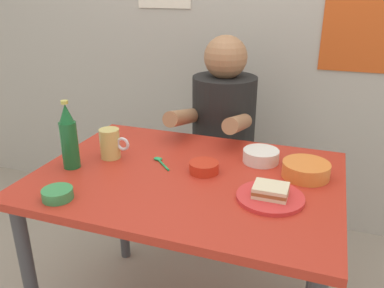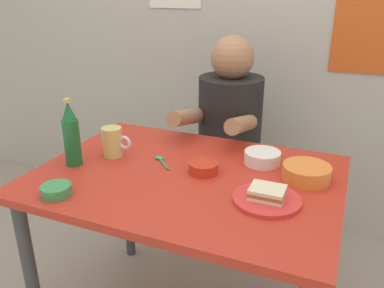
{
  "view_description": "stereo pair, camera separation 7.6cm",
  "coord_description": "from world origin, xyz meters",
  "px_view_note": "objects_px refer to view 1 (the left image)",
  "views": [
    {
      "loc": [
        0.45,
        -1.22,
        1.38
      ],
      "look_at": [
        0.0,
        0.05,
        0.84
      ],
      "focal_mm": 36.78,
      "sensor_mm": 36.0,
      "label": 1
    },
    {
      "loc": [
        0.52,
        -1.19,
        1.38
      ],
      "look_at": [
        0.0,
        0.05,
        0.84
      ],
      "focal_mm": 36.78,
      "sensor_mm": 36.0,
      "label": 2
    }
  ],
  "objects_px": {
    "stool": "(221,189)",
    "beer_bottle": "(69,138)",
    "dining_table": "(188,196)",
    "sandwich": "(271,190)",
    "soup_bowl_orange": "(306,169)",
    "plate_orange": "(270,197)",
    "beer_mug": "(111,144)",
    "person_seated": "(223,117)"
  },
  "relations": [
    {
      "from": "stool",
      "to": "soup_bowl_orange",
      "type": "height_order",
      "value": "soup_bowl_orange"
    },
    {
      "from": "plate_orange",
      "to": "sandwich",
      "type": "relative_size",
      "value": 2.0
    },
    {
      "from": "plate_orange",
      "to": "person_seated",
      "type": "bearing_deg",
      "value": 116.51
    },
    {
      "from": "person_seated",
      "to": "sandwich",
      "type": "bearing_deg",
      "value": -63.49
    },
    {
      "from": "beer_bottle",
      "to": "dining_table",
      "type": "bearing_deg",
      "value": 11.64
    },
    {
      "from": "beer_bottle",
      "to": "sandwich",
      "type": "bearing_deg",
      "value": 0.51
    },
    {
      "from": "person_seated",
      "to": "soup_bowl_orange",
      "type": "xyz_separation_m",
      "value": [
        0.44,
        -0.5,
        0.01
      ]
    },
    {
      "from": "beer_mug",
      "to": "soup_bowl_orange",
      "type": "height_order",
      "value": "beer_mug"
    },
    {
      "from": "person_seated",
      "to": "sandwich",
      "type": "relative_size",
      "value": 6.54
    },
    {
      "from": "stool",
      "to": "beer_mug",
      "type": "bearing_deg",
      "value": -117.35
    },
    {
      "from": "beer_bottle",
      "to": "plate_orange",
      "type": "bearing_deg",
      "value": 0.51
    },
    {
      "from": "plate_orange",
      "to": "soup_bowl_orange",
      "type": "distance_m",
      "value": 0.23
    },
    {
      "from": "dining_table",
      "to": "person_seated",
      "type": "height_order",
      "value": "person_seated"
    },
    {
      "from": "soup_bowl_orange",
      "to": "plate_orange",
      "type": "bearing_deg",
      "value": -114.58
    },
    {
      "from": "plate_orange",
      "to": "beer_mug",
      "type": "height_order",
      "value": "beer_mug"
    },
    {
      "from": "dining_table",
      "to": "sandwich",
      "type": "xyz_separation_m",
      "value": [
        0.32,
        -0.08,
        0.13
      ]
    },
    {
      "from": "soup_bowl_orange",
      "to": "beer_bottle",
      "type": "bearing_deg",
      "value": -165.92
    },
    {
      "from": "stool",
      "to": "sandwich",
      "type": "relative_size",
      "value": 4.09
    },
    {
      "from": "beer_bottle",
      "to": "soup_bowl_orange",
      "type": "xyz_separation_m",
      "value": [
        0.85,
        0.21,
        -0.09
      ]
    },
    {
      "from": "stool",
      "to": "sandwich",
      "type": "height_order",
      "value": "sandwich"
    },
    {
      "from": "sandwich",
      "to": "beer_bottle",
      "type": "relative_size",
      "value": 0.42
    },
    {
      "from": "beer_mug",
      "to": "soup_bowl_orange",
      "type": "distance_m",
      "value": 0.76
    },
    {
      "from": "dining_table",
      "to": "soup_bowl_orange",
      "type": "bearing_deg",
      "value": 16.63
    },
    {
      "from": "sandwich",
      "to": "beer_bottle",
      "type": "xyz_separation_m",
      "value": [
        -0.75,
        -0.01,
        0.09
      ]
    },
    {
      "from": "beer_mug",
      "to": "person_seated",
      "type": "bearing_deg",
      "value": 62.2
    },
    {
      "from": "beer_bottle",
      "to": "person_seated",
      "type": "bearing_deg",
      "value": 60.45
    },
    {
      "from": "stool",
      "to": "sandwich",
      "type": "distance_m",
      "value": 0.9
    },
    {
      "from": "beer_mug",
      "to": "beer_bottle",
      "type": "distance_m",
      "value": 0.17
    },
    {
      "from": "dining_table",
      "to": "sandwich",
      "type": "relative_size",
      "value": 10.0
    },
    {
      "from": "stool",
      "to": "plate_orange",
      "type": "bearing_deg",
      "value": -63.85
    },
    {
      "from": "person_seated",
      "to": "beer_mug",
      "type": "xyz_separation_m",
      "value": [
        -0.31,
        -0.58,
        0.03
      ]
    },
    {
      "from": "stool",
      "to": "beer_bottle",
      "type": "bearing_deg",
      "value": -119.16
    },
    {
      "from": "person_seated",
      "to": "beer_mug",
      "type": "height_order",
      "value": "person_seated"
    },
    {
      "from": "plate_orange",
      "to": "sandwich",
      "type": "distance_m",
      "value": 0.02
    },
    {
      "from": "plate_orange",
      "to": "soup_bowl_orange",
      "type": "xyz_separation_m",
      "value": [
        0.09,
        0.21,
        0.02
      ]
    },
    {
      "from": "dining_table",
      "to": "soup_bowl_orange",
      "type": "height_order",
      "value": "soup_bowl_orange"
    },
    {
      "from": "sandwich",
      "to": "soup_bowl_orange",
      "type": "xyz_separation_m",
      "value": [
        0.09,
        0.21,
        -0.0
      ]
    },
    {
      "from": "dining_table",
      "to": "plate_orange",
      "type": "distance_m",
      "value": 0.34
    },
    {
      "from": "stool",
      "to": "person_seated",
      "type": "distance_m",
      "value": 0.42
    },
    {
      "from": "sandwich",
      "to": "beer_bottle",
      "type": "distance_m",
      "value": 0.76
    },
    {
      "from": "plate_orange",
      "to": "beer_bottle",
      "type": "bearing_deg",
      "value": -179.49
    },
    {
      "from": "dining_table",
      "to": "stool",
      "type": "height_order",
      "value": "dining_table"
    }
  ]
}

